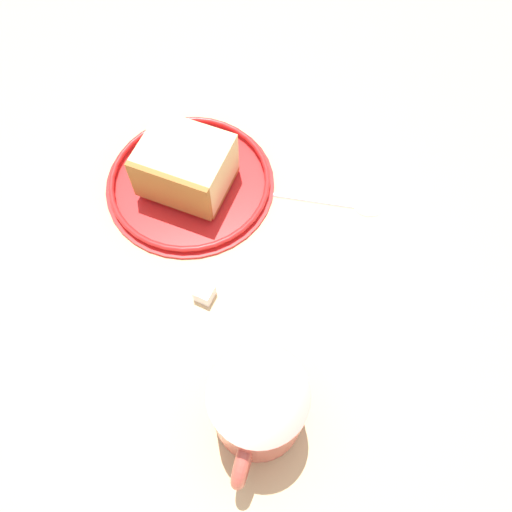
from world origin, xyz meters
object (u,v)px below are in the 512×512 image
at_px(tea_mug, 258,409).
at_px(cake_slice, 186,167).
at_px(teaspoon, 347,204).
at_px(small_plate, 190,182).
at_px(sugar_cube, 204,293).

bearing_deg(tea_mug, cake_slice, 176.42).
bearing_deg(cake_slice, teaspoon, 61.35).
relative_size(small_plate, tea_mug, 1.97).
bearing_deg(small_plate, cake_slice, -42.31).
xyz_separation_m(small_plate, cake_slice, (0.00, -0.00, 0.03)).
height_order(small_plate, cake_slice, cake_slice).
height_order(cake_slice, sugar_cube, cake_slice).
distance_m(small_plate, tea_mug, 0.27).
bearing_deg(cake_slice, tea_mug, -3.58).
xyz_separation_m(cake_slice, tea_mug, (0.26, -0.02, 0.01)).
height_order(small_plate, tea_mug, tea_mug).
bearing_deg(teaspoon, tea_mug, -43.76).
bearing_deg(teaspoon, sugar_cube, -74.78).
relative_size(cake_slice, tea_mug, 1.24).
relative_size(cake_slice, sugar_cube, 6.92).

